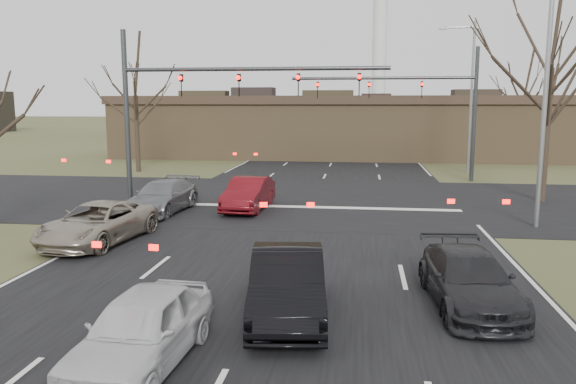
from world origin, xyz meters
name	(u,v)px	position (x,y,z in m)	size (l,w,h in m)	color
ground	(256,311)	(0.00, 0.00, 0.00)	(360.00, 360.00, 0.00)	#404625
road_main	(343,140)	(0.00, 60.00, 0.01)	(14.00, 300.00, 0.02)	black
road_cross	(313,200)	(0.00, 15.00, 0.01)	(200.00, 14.00, 0.02)	black
building	(358,127)	(2.00, 38.00, 2.67)	(42.40, 10.40, 5.30)	brown
mast_arm_near	(195,95)	(-5.23, 13.00, 5.07)	(12.12, 0.24, 8.00)	#383A3D
mast_arm_far	(427,98)	(6.18, 23.00, 5.02)	(11.12, 0.24, 8.00)	#383A3D
streetlight_right_near	(541,79)	(8.82, 10.00, 5.59)	(2.34, 0.25, 10.00)	gray
streetlight_right_far	(469,90)	(9.32, 27.00, 5.59)	(2.34, 0.25, 10.00)	gray
tree_right_near	(555,10)	(11.00, 16.00, 8.90)	(6.90, 6.90, 11.50)	black
tree_left_far	(134,63)	(-13.00, 25.00, 7.34)	(5.70, 5.70, 9.50)	black
tree_right_far	(525,74)	(15.00, 35.00, 6.96)	(5.40, 5.40, 9.00)	black
car_silver_suv	(98,223)	(-6.50, 5.58, 0.68)	(2.26, 4.91, 1.36)	#9E9280
car_white_sedan	(141,329)	(-1.54, -2.89, 0.69)	(1.63, 4.04, 1.38)	silver
car_black_hatch	(287,284)	(0.74, -0.16, 0.74)	(1.57, 4.51, 1.49)	black
car_charcoal_sedan	(469,280)	(4.86, 0.99, 0.64)	(1.80, 4.42, 1.28)	black
car_grey_ahead	(162,197)	(-6.22, 11.08, 0.69)	(1.94, 4.77, 1.38)	slate
car_red_ahead	(249,194)	(-2.61, 12.11, 0.72)	(1.53, 4.38, 1.44)	#5C0D13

